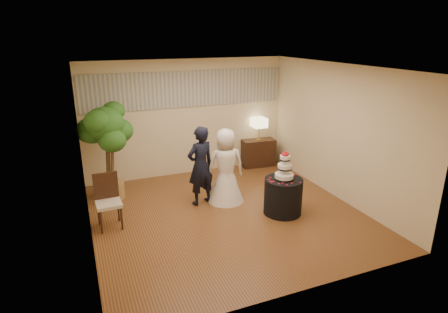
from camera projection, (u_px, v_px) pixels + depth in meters
name	position (u px, v px, depth m)	size (l,w,h in m)	color
floor	(227.00, 214.00, 7.31)	(5.00, 5.00, 0.00)	brown
ceiling	(227.00, 67.00, 6.42)	(5.00, 5.00, 0.00)	white
wall_back	(188.00, 118.00, 9.06)	(5.00, 0.06, 2.80)	beige
wall_front	(304.00, 199.00, 4.67)	(5.00, 0.06, 2.80)	beige
wall_left	(83.00, 162.00, 5.97)	(0.06, 5.00, 2.80)	beige
wall_right	(338.00, 132.00, 7.76)	(0.06, 5.00, 2.80)	beige
mural_border	(187.00, 89.00, 8.83)	(4.90, 0.02, 0.85)	#A5A799
groom	(201.00, 166.00, 7.52)	(0.60, 0.39, 1.64)	black
bride	(226.00, 166.00, 7.66)	(0.77, 0.77, 1.56)	white
cake_table	(283.00, 196.00, 7.25)	(0.74, 0.74, 0.71)	black
wedding_cake	(285.00, 165.00, 7.05)	(0.36, 0.36, 0.56)	white
console	(258.00, 153.00, 9.85)	(0.86, 0.38, 0.71)	#301C11
table_lamp	(259.00, 129.00, 9.65)	(0.34, 0.34, 0.58)	beige
ficus_tree	(107.00, 152.00, 7.69)	(0.99, 0.99, 2.08)	#295F1E
side_chair	(109.00, 202.00, 6.66)	(0.45, 0.47, 0.99)	#301C11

